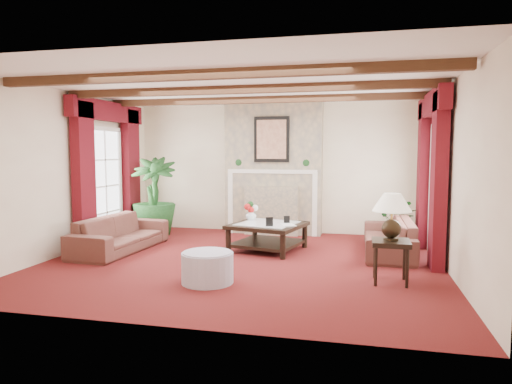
% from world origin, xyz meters
% --- Properties ---
extents(floor, '(6.00, 6.00, 0.00)m').
position_xyz_m(floor, '(0.00, 0.00, 0.00)').
color(floor, '#490D0F').
rests_on(floor, ground).
extents(ceiling, '(6.00, 6.00, 0.00)m').
position_xyz_m(ceiling, '(0.00, 0.00, 2.70)').
color(ceiling, white).
rests_on(ceiling, floor).
extents(back_wall, '(6.00, 0.02, 2.70)m').
position_xyz_m(back_wall, '(0.00, 2.75, 1.35)').
color(back_wall, beige).
rests_on(back_wall, ground).
extents(left_wall, '(0.02, 5.50, 2.70)m').
position_xyz_m(left_wall, '(-3.00, 0.00, 1.35)').
color(left_wall, beige).
rests_on(left_wall, ground).
extents(right_wall, '(0.02, 5.50, 2.70)m').
position_xyz_m(right_wall, '(3.00, 0.00, 1.35)').
color(right_wall, beige).
rests_on(right_wall, ground).
extents(ceiling_beams, '(6.00, 3.00, 0.12)m').
position_xyz_m(ceiling_beams, '(0.00, 0.00, 2.64)').
color(ceiling_beams, '#321B10').
rests_on(ceiling_beams, ceiling).
extents(fireplace, '(2.00, 0.52, 2.70)m').
position_xyz_m(fireplace, '(0.00, 2.55, 2.70)').
color(fireplace, tan).
rests_on(fireplace, ground).
extents(french_door_left, '(0.10, 1.10, 2.16)m').
position_xyz_m(french_door_left, '(-2.97, 1.00, 2.13)').
color(french_door_left, white).
rests_on(french_door_left, ground).
extents(french_door_right, '(0.10, 1.10, 2.16)m').
position_xyz_m(french_door_right, '(2.97, 1.00, 2.13)').
color(french_door_right, white).
rests_on(french_door_right, ground).
extents(curtains_left, '(0.20, 2.40, 2.55)m').
position_xyz_m(curtains_left, '(-2.86, 1.00, 2.55)').
color(curtains_left, '#480913').
rests_on(curtains_left, ground).
extents(curtains_right, '(0.20, 2.40, 2.55)m').
position_xyz_m(curtains_right, '(2.86, 1.00, 2.55)').
color(curtains_right, '#480913').
rests_on(curtains_right, ground).
extents(sofa_left, '(2.10, 0.83, 0.79)m').
position_xyz_m(sofa_left, '(-2.25, 0.27, 0.40)').
color(sofa_left, '#330E17').
rests_on(sofa_left, ground).
extents(sofa_right, '(1.97, 0.58, 0.77)m').
position_xyz_m(sofa_right, '(2.24, 1.09, 0.39)').
color(sofa_right, '#330E17').
rests_on(sofa_right, ground).
extents(potted_palm, '(1.79, 2.10, 0.89)m').
position_xyz_m(potted_palm, '(-2.34, 1.77, 0.45)').
color(potted_palm, black).
rests_on(potted_palm, ground).
extents(small_plant, '(1.43, 1.44, 0.66)m').
position_xyz_m(small_plant, '(2.47, 1.96, 0.33)').
color(small_plant, black).
rests_on(small_plant, ground).
extents(coffee_table, '(1.38, 1.38, 0.47)m').
position_xyz_m(coffee_table, '(0.22, 0.87, 0.23)').
color(coffee_table, black).
rests_on(coffee_table, ground).
extents(side_table, '(0.49, 0.49, 0.56)m').
position_xyz_m(side_table, '(2.17, -0.70, 0.28)').
color(side_table, black).
rests_on(side_table, ground).
extents(ottoman, '(0.68, 0.68, 0.40)m').
position_xyz_m(ottoman, '(-0.16, -1.23, 0.20)').
color(ottoman, '#A6A5BC').
rests_on(ottoman, ground).
extents(table_lamp, '(0.50, 0.50, 0.63)m').
position_xyz_m(table_lamp, '(2.17, -0.70, 0.88)').
color(table_lamp, black).
rests_on(table_lamp, side_table).
extents(flower_vase, '(0.31, 0.32, 0.19)m').
position_xyz_m(flower_vase, '(-0.15, 1.16, 0.56)').
color(flower_vase, silver).
rests_on(flower_vase, coffee_table).
extents(book, '(0.23, 0.19, 0.29)m').
position_xyz_m(book, '(0.51, 0.66, 0.61)').
color(book, black).
rests_on(book, coffee_table).
extents(photo_frame_a, '(0.12, 0.07, 0.16)m').
position_xyz_m(photo_frame_a, '(0.31, 0.54, 0.55)').
color(photo_frame_a, black).
rests_on(photo_frame_a, coffee_table).
extents(photo_frame_b, '(0.10, 0.05, 0.13)m').
position_xyz_m(photo_frame_b, '(0.54, 0.96, 0.53)').
color(photo_frame_b, black).
rests_on(photo_frame_b, coffee_table).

